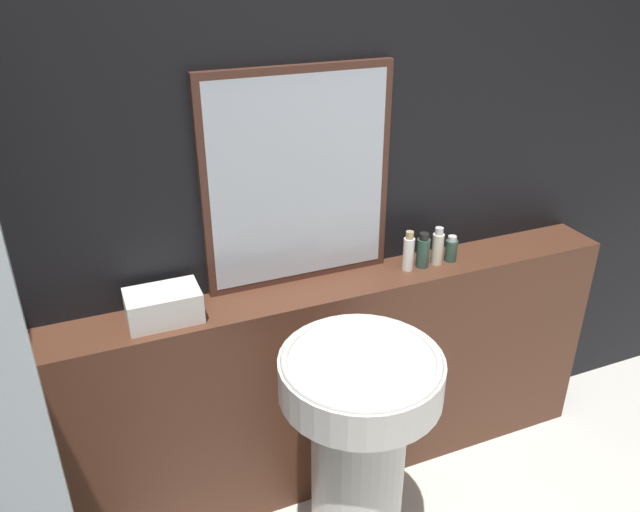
# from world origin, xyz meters

# --- Properties ---
(wall_back) EXTENTS (8.00, 0.06, 2.50)m
(wall_back) POSITION_xyz_m (0.00, 1.52, 1.25)
(wall_back) COLOR black
(wall_back) RESTS_ON ground_plane
(vanity_counter) EXTENTS (2.39, 0.22, 0.91)m
(vanity_counter) POSITION_xyz_m (0.00, 1.38, 0.45)
(vanity_counter) COLOR #512D1E
(vanity_counter) RESTS_ON ground_plane
(pedestal_sink) EXTENTS (0.50, 0.50, 0.91)m
(pedestal_sink) POSITION_xyz_m (-0.04, 0.95, 0.54)
(pedestal_sink) COLOR silver
(pedestal_sink) RESTS_ON ground_plane
(mirror) EXTENTS (0.67, 0.03, 0.75)m
(mirror) POSITION_xyz_m (-0.03, 1.47, 1.28)
(mirror) COLOR #47281E
(mirror) RESTS_ON vanity_counter
(towel_stack) EXTENTS (0.23, 0.15, 0.10)m
(towel_stack) POSITION_xyz_m (-0.54, 1.38, 0.96)
(towel_stack) COLOR silver
(towel_stack) RESTS_ON vanity_counter
(shampoo_bottle) EXTENTS (0.04, 0.04, 0.16)m
(shampoo_bottle) POSITION_xyz_m (0.36, 1.38, 0.98)
(shampoo_bottle) COLOR white
(shampoo_bottle) RESTS_ON vanity_counter
(conditioner_bottle) EXTENTS (0.05, 0.05, 0.14)m
(conditioner_bottle) POSITION_xyz_m (0.43, 1.38, 0.97)
(conditioner_bottle) COLOR #2D4C3D
(conditioner_bottle) RESTS_ON vanity_counter
(lotion_bottle) EXTENTS (0.04, 0.04, 0.15)m
(lotion_bottle) POSITION_xyz_m (0.49, 1.38, 0.97)
(lotion_bottle) COLOR beige
(lotion_bottle) RESTS_ON vanity_counter
(body_wash_bottle) EXTENTS (0.05, 0.05, 0.10)m
(body_wash_bottle) POSITION_xyz_m (0.55, 1.38, 0.95)
(body_wash_bottle) COLOR #2D4C3D
(body_wash_bottle) RESTS_ON vanity_counter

